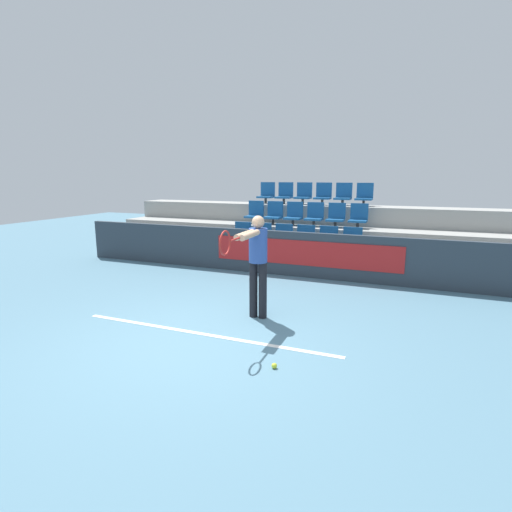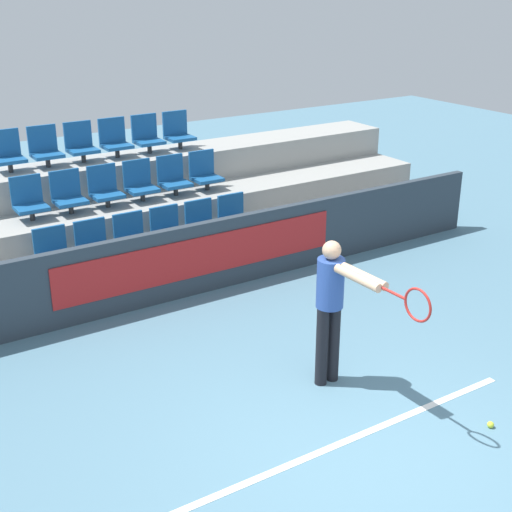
# 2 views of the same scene
# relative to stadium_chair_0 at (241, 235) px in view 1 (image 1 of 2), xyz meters

# --- Properties ---
(ground_plane) EXTENTS (30.00, 30.00, 0.00)m
(ground_plane) POSITION_rel_stadium_chair_0_xyz_m (1.37, -4.73, -0.75)
(ground_plane) COLOR slate
(court_baseline) EXTENTS (4.04, 0.08, 0.01)m
(court_baseline) POSITION_rel_stadium_chair_0_xyz_m (1.37, -4.39, -0.74)
(court_baseline) COLOR white
(court_baseline) RESTS_ON ground
(barrier_wall) EXTENTS (10.90, 0.14, 1.00)m
(barrier_wall) POSITION_rel_stadium_chair_0_xyz_m (1.38, -0.64, -0.25)
(barrier_wall) COLOR #2D3842
(barrier_wall) RESTS_ON ground
(bleacher_tier_front) EXTENTS (10.50, 0.88, 0.48)m
(bleacher_tier_front) POSITION_rel_stadium_chair_0_xyz_m (1.37, -0.12, -0.51)
(bleacher_tier_front) COLOR #9E9E99
(bleacher_tier_front) RESTS_ON ground
(bleacher_tier_middle) EXTENTS (10.50, 0.88, 0.96)m
(bleacher_tier_middle) POSITION_rel_stadium_chair_0_xyz_m (1.37, 0.77, -0.27)
(bleacher_tier_middle) COLOR #9E9E99
(bleacher_tier_middle) RESTS_ON ground
(bleacher_tier_back) EXTENTS (10.50, 0.88, 1.44)m
(bleacher_tier_back) POSITION_rel_stadium_chair_0_xyz_m (1.37, 1.65, -0.03)
(bleacher_tier_back) COLOR #9E9E99
(bleacher_tier_back) RESTS_ON ground
(stadium_chair_0) EXTENTS (0.43, 0.38, 0.60)m
(stadium_chair_0) POSITION_rel_stadium_chair_0_xyz_m (0.00, 0.00, 0.00)
(stadium_chair_0) COLOR #333333
(stadium_chair_0) RESTS_ON bleacher_tier_front
(stadium_chair_1) EXTENTS (0.43, 0.38, 0.60)m
(stadium_chair_1) POSITION_rel_stadium_chair_0_xyz_m (0.55, 0.00, 0.00)
(stadium_chair_1) COLOR #333333
(stadium_chair_1) RESTS_ON bleacher_tier_front
(stadium_chair_2) EXTENTS (0.43, 0.38, 0.60)m
(stadium_chair_2) POSITION_rel_stadium_chair_0_xyz_m (1.09, 0.00, 0.00)
(stadium_chair_2) COLOR #333333
(stadium_chair_2) RESTS_ON bleacher_tier_front
(stadium_chair_3) EXTENTS (0.43, 0.38, 0.60)m
(stadium_chair_3) POSITION_rel_stadium_chair_0_xyz_m (1.64, 0.00, 0.00)
(stadium_chair_3) COLOR #333333
(stadium_chair_3) RESTS_ON bleacher_tier_front
(stadium_chair_4) EXTENTS (0.43, 0.38, 0.60)m
(stadium_chair_4) POSITION_rel_stadium_chair_0_xyz_m (2.19, 0.00, 0.00)
(stadium_chair_4) COLOR #333333
(stadium_chair_4) RESTS_ON bleacher_tier_front
(stadium_chair_5) EXTENTS (0.43, 0.38, 0.60)m
(stadium_chair_5) POSITION_rel_stadium_chair_0_xyz_m (2.74, 0.00, 0.00)
(stadium_chair_5) COLOR #333333
(stadium_chair_5) RESTS_ON bleacher_tier_front
(stadium_chair_6) EXTENTS (0.43, 0.38, 0.60)m
(stadium_chair_6) POSITION_rel_stadium_chair_0_xyz_m (0.00, 0.88, 0.48)
(stadium_chair_6) COLOR #333333
(stadium_chair_6) RESTS_ON bleacher_tier_middle
(stadium_chair_7) EXTENTS (0.43, 0.38, 0.60)m
(stadium_chair_7) POSITION_rel_stadium_chair_0_xyz_m (0.55, 0.88, 0.48)
(stadium_chair_7) COLOR #333333
(stadium_chair_7) RESTS_ON bleacher_tier_middle
(stadium_chair_8) EXTENTS (0.43, 0.38, 0.60)m
(stadium_chair_8) POSITION_rel_stadium_chair_0_xyz_m (1.09, 0.88, 0.48)
(stadium_chair_8) COLOR #333333
(stadium_chair_8) RESTS_ON bleacher_tier_middle
(stadium_chair_9) EXTENTS (0.43, 0.38, 0.60)m
(stadium_chair_9) POSITION_rel_stadium_chair_0_xyz_m (1.64, 0.88, 0.48)
(stadium_chair_9) COLOR #333333
(stadium_chair_9) RESTS_ON bleacher_tier_middle
(stadium_chair_10) EXTENTS (0.43, 0.38, 0.60)m
(stadium_chair_10) POSITION_rel_stadium_chair_0_xyz_m (2.19, 0.88, 0.48)
(stadium_chair_10) COLOR #333333
(stadium_chair_10) RESTS_ON bleacher_tier_middle
(stadium_chair_11) EXTENTS (0.43, 0.38, 0.60)m
(stadium_chair_11) POSITION_rel_stadium_chair_0_xyz_m (2.74, 0.88, 0.48)
(stadium_chair_11) COLOR #333333
(stadium_chair_11) RESTS_ON bleacher_tier_middle
(stadium_chair_12) EXTENTS (0.43, 0.38, 0.60)m
(stadium_chair_12) POSITION_rel_stadium_chair_0_xyz_m (0.00, 1.77, 0.96)
(stadium_chair_12) COLOR #333333
(stadium_chair_12) RESTS_ON bleacher_tier_back
(stadium_chair_13) EXTENTS (0.43, 0.38, 0.60)m
(stadium_chair_13) POSITION_rel_stadium_chair_0_xyz_m (0.55, 1.77, 0.96)
(stadium_chair_13) COLOR #333333
(stadium_chair_13) RESTS_ON bleacher_tier_back
(stadium_chair_14) EXTENTS (0.43, 0.38, 0.60)m
(stadium_chair_14) POSITION_rel_stadium_chair_0_xyz_m (1.09, 1.77, 0.96)
(stadium_chair_14) COLOR #333333
(stadium_chair_14) RESTS_ON bleacher_tier_back
(stadium_chair_15) EXTENTS (0.43, 0.38, 0.60)m
(stadium_chair_15) POSITION_rel_stadium_chair_0_xyz_m (1.64, 1.77, 0.96)
(stadium_chair_15) COLOR #333333
(stadium_chair_15) RESTS_ON bleacher_tier_back
(stadium_chair_16) EXTENTS (0.43, 0.38, 0.60)m
(stadium_chair_16) POSITION_rel_stadium_chair_0_xyz_m (2.19, 1.77, 0.96)
(stadium_chair_16) COLOR #333333
(stadium_chair_16) RESTS_ON bleacher_tier_back
(stadium_chair_17) EXTENTS (0.43, 0.38, 0.60)m
(stadium_chair_17) POSITION_rel_stadium_chair_0_xyz_m (2.74, 1.77, 0.96)
(stadium_chair_17) COLOR #333333
(stadium_chair_17) RESTS_ON bleacher_tier_back
(tennis_player) EXTENTS (0.29, 1.50, 1.62)m
(tennis_player) POSITION_rel_stadium_chair_0_xyz_m (1.84, -3.52, 0.24)
(tennis_player) COLOR black
(tennis_player) RESTS_ON ground
(tennis_ball) EXTENTS (0.07, 0.07, 0.07)m
(tennis_ball) POSITION_rel_stadium_chair_0_xyz_m (2.66, -4.97, -0.71)
(tennis_ball) COLOR #CCDB33
(tennis_ball) RESTS_ON ground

